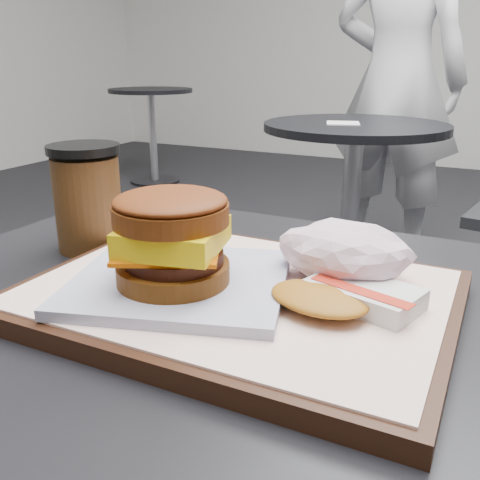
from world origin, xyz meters
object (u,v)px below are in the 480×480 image
crumpled_wrapper (345,252)px  patron (397,80)px  coffee_cup (88,199)px  serving_tray (238,296)px  breakfast_sandwich (175,249)px  neighbor_table (352,175)px  hash_brown (344,296)px

crumpled_wrapper → patron: (-0.39, 2.22, 0.07)m
coffee_cup → serving_tray: bearing=-15.7°
breakfast_sandwich → neighbor_table: (-0.28, 1.67, -0.28)m
crumpled_wrapper → coffee_cup: (-0.31, 0.00, 0.01)m
coffee_cup → breakfast_sandwich: bearing=-27.7°
coffee_cup → neighbor_table: bearing=93.4°
serving_tray → breakfast_sandwich: 0.07m
serving_tray → hash_brown: 0.10m
serving_tray → patron: patron is taller
breakfast_sandwich → neighbor_table: breakfast_sandwich is taller
coffee_cup → neighbor_table: 1.60m
neighbor_table → hash_brown: bearing=-75.6°
hash_brown → patron: bearing=100.1°
crumpled_wrapper → coffee_cup: bearing=179.3°
hash_brown → neighbor_table: 1.71m
patron → coffee_cup: bearing=100.7°
patron → neighbor_table: bearing=97.3°
crumpled_wrapper → neighbor_table: size_ratio=0.16×
breakfast_sandwich → coffee_cup: bearing=152.3°
coffee_cup → neighbor_table: size_ratio=0.17×
serving_tray → neighbor_table: size_ratio=0.51×
breakfast_sandwich → patron: (-0.26, 2.31, 0.05)m
breakfast_sandwich → hash_brown: bearing=12.6°
breakfast_sandwich → hash_brown: breakfast_sandwich is taller
hash_brown → crumpled_wrapper: size_ratio=1.06×
hash_brown → crumpled_wrapper: crumpled_wrapper is taller
breakfast_sandwich → coffee_cup: (-0.18, 0.10, 0.00)m
serving_tray → coffee_cup: coffee_cup is taller
crumpled_wrapper → patron: bearing=99.9°
serving_tray → hash_brown: (0.10, 0.00, 0.02)m
hash_brown → serving_tray: bearing=-179.5°
crumpled_wrapper → coffee_cup: 0.31m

